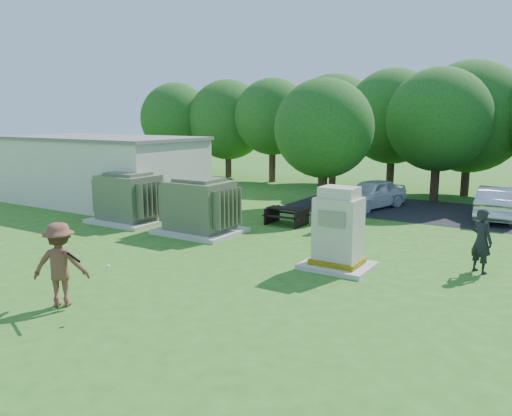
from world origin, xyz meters
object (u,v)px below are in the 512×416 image
Objects in this scene: generator_cabinet at (338,233)px; picnic_table at (287,214)px; transformer_right at (200,207)px; person_at_picnic at (336,208)px; transformer_left at (129,199)px; batter at (60,264)px; car_silver_a at (498,203)px; person_by_generator at (481,241)px; car_white at (371,194)px.

picnic_table is (-4.08, 4.42, -0.61)m from generator_cabinet.
transformer_right is 5.21m from person_at_picnic.
transformer_left reaches higher than batter.
generator_cabinet reaches higher than person_at_picnic.
batter is 0.46× the size of car_silver_a.
person_by_generator reaches higher than car_white.
car_silver_a is (7.09, 5.77, 0.28)m from picnic_table.
car_silver_a is at bearing 8.85° from person_at_picnic.
car_white is 0.95× the size of car_silver_a.
person_at_picnic is at bearing 45.55° from car_silver_a.
transformer_right is 6.29m from generator_cabinet.
generator_cabinet is (9.83, -1.39, 0.07)m from transformer_left.
car_white is at bearing 1.77° from car_silver_a.
picnic_table is 0.81× the size of batter.
transformer_right is 1.79× the size of person_at_picnic.
batter is at bearing -124.99° from generator_cabinet.
batter is 1.07× the size of person_by_generator.
picnic_table is at bearing 55.84° from transformer_right.
picnic_table is 0.94× the size of person_at_picnic.
person_at_picnic is at bearing 6.02° from person_by_generator.
transformer_left is 9.93m from generator_cabinet.
transformer_right is 1.27× the size of generator_cabinet.
batter is 11.04m from person_by_generator.
batter is at bearing -90.96° from picnic_table.
transformer_left is 0.74× the size of car_white.
batter is 0.48× the size of car_white.
person_at_picnic reaches higher than car_silver_a.
car_white is 5.46m from car_silver_a.
generator_cabinet is at bearing -8.06° from transformer_left.
transformer_left reaches higher than person_by_generator.
batter is 15.99m from car_white.
batter reaches higher than person_at_picnic.
batter reaches higher than person_by_generator.
batter is at bearing -79.17° from car_white.
transformer_left is at bearing 171.94° from generator_cabinet.
picnic_table is at bearing 14.00° from person_by_generator.
person_by_generator reaches higher than picnic_table.
transformer_left is at bearing -87.95° from batter.
person_by_generator is at bearing 91.44° from car_silver_a.
picnic_table is (5.75, 3.02, -0.55)m from transformer_left.
generator_cabinet reaches higher than picnic_table.
car_white is at bearing 55.41° from person_at_picnic.
person_by_generator is (3.55, 1.73, -0.12)m from generator_cabinet.
person_at_picnic reaches higher than car_white.
transformer_right is 3.69m from picnic_table.
car_white is at bearing 66.27° from transformer_right.
generator_cabinet is 5.06m from person_at_picnic.
car_silver_a is at bearing 34.40° from transformer_left.
transformer_left is 15.57m from car_silver_a.
car_silver_a is (12.84, 8.79, -0.27)m from transformer_left.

